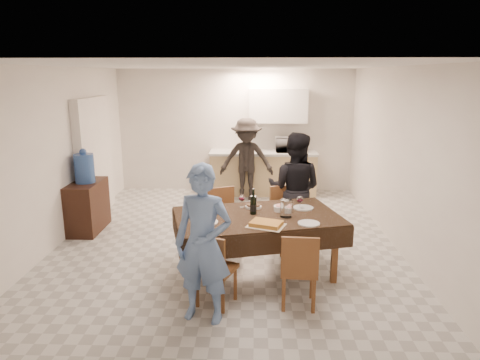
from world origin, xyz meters
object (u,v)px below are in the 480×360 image
object	(u,v)px
microwave	(289,145)
person_near	(203,244)
water_jug	(84,168)
dining_table	(257,218)
console	(88,206)
water_pitcher	(286,208)
person_far	(294,189)
wine_bottle	(253,201)
person_kitchen	(247,160)
savoury_tart	(266,224)

from	to	relation	value
microwave	person_near	bearing A→B (deg)	75.77
person_near	microwave	bearing A→B (deg)	88.97
microwave	water_jug	bearing A→B (deg)	34.11
dining_table	console	size ratio (longest dim) A/B	2.56
water_pitcher	console	bearing A→B (deg)	153.62
water_pitcher	person_near	bearing A→B (deg)	-131.99
microwave	person_far	size ratio (longest dim) A/B	0.32
dining_table	wine_bottle	distance (m)	0.21
person_near	person_far	bearing A→B (deg)	75.55
person_kitchen	savoury_tart	bearing A→B (deg)	-85.46
savoury_tart	console	bearing A→B (deg)	146.73
water_pitcher	microwave	world-z (taller)	microwave
wine_bottle	water_pitcher	distance (m)	0.42
console	water_pitcher	size ratio (longest dim) A/B	4.00
savoury_tart	person_kitchen	xyz separation A→B (m)	(-0.30, 3.72, 0.02)
microwave	person_kitchen	size ratio (longest dim) A/B	0.33
wine_bottle	person_kitchen	distance (m)	3.30
wine_bottle	savoury_tart	xyz separation A→B (m)	(0.15, -0.43, -0.14)
dining_table	wine_bottle	bearing A→B (deg)	120.50
wine_bottle	console	bearing A→B (deg)	151.96
wine_bottle	person_kitchen	size ratio (longest dim) A/B	0.20
water_jug	microwave	xyz separation A→B (m)	(3.41, 2.31, 0.02)
water_pitcher	savoury_tart	distance (m)	0.42
wine_bottle	savoury_tart	size ratio (longest dim) A/B	0.80
water_pitcher	savoury_tart	size ratio (longest dim) A/B	0.53
person_kitchen	person_near	bearing A→B (deg)	-94.62
water_pitcher	savoury_tart	bearing A→B (deg)	-127.15
savoury_tart	person_far	world-z (taller)	person_far
dining_table	water_pitcher	size ratio (longest dim) A/B	10.24
water_pitcher	person_far	size ratio (longest dim) A/B	0.13
water_jug	savoury_tart	distance (m)	3.40
console	microwave	size ratio (longest dim) A/B	1.62
water_pitcher	person_kitchen	world-z (taller)	person_kitchen
wine_bottle	microwave	bearing A→B (deg)	78.99
person_near	person_kitchen	xyz separation A→B (m)	(0.35, 4.39, 0.00)
water_jug	dining_table	bearing A→B (deg)	-28.42
dining_table	person_far	world-z (taller)	person_far
wine_bottle	microwave	size ratio (longest dim) A/B	0.61
console	dining_table	bearing A→B (deg)	-28.42
water_jug	water_pitcher	bearing A→B (deg)	-26.38
dining_table	wine_bottle	world-z (taller)	wine_bottle
savoury_tart	water_jug	bearing A→B (deg)	146.73
water_jug	water_pitcher	xyz separation A→B (m)	(3.08, -1.53, -0.14)
console	person_kitchen	bearing A→B (deg)	36.24
dining_table	microwave	xyz separation A→B (m)	(0.68, 3.79, 0.31)
water_pitcher	person_near	size ratio (longest dim) A/B	0.13
dining_table	savoury_tart	distance (m)	0.40
dining_table	microwave	size ratio (longest dim) A/B	4.14
person_near	wine_bottle	bearing A→B (deg)	78.76
water_jug	savoury_tart	size ratio (longest dim) A/B	1.12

